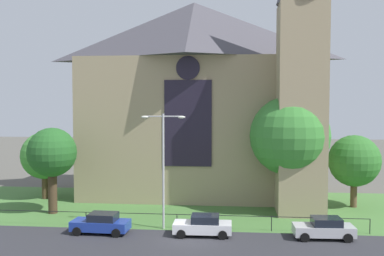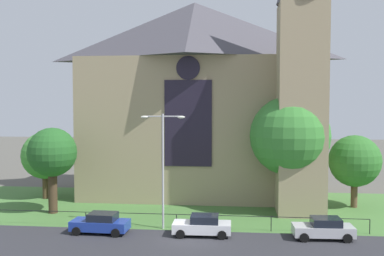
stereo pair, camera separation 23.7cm
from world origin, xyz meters
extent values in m
plane|color=#56544C|center=(0.00, 10.00, 0.00)|extent=(160.00, 160.00, 0.00)
cube|color=#2D2D33|center=(0.00, -2.00, 0.00)|extent=(120.00, 8.00, 0.01)
cube|color=#477538|center=(0.00, 8.00, 0.00)|extent=(120.00, 20.00, 0.01)
cube|color=tan|center=(-1.02, 16.46, 7.00)|extent=(22.00, 12.00, 14.00)
pyramid|color=#47444C|center=(-1.02, 16.46, 17.00)|extent=(22.00, 12.00, 6.00)
cube|color=black|center=(-1.02, 10.41, 7.70)|extent=(4.40, 0.16, 8.00)
cylinder|color=black|center=(-1.02, 10.41, 12.80)|extent=(2.20, 0.15, 2.20)
cube|color=tan|center=(8.98, 8.46, 9.00)|extent=(4.00, 4.00, 18.00)
cylinder|color=black|center=(-1.02, 2.50, 1.10)|extent=(28.59, 0.05, 0.05)
cylinder|color=black|center=(-8.17, 2.50, 0.55)|extent=(0.07, 0.07, 1.10)
cylinder|color=black|center=(-1.02, 2.50, 0.55)|extent=(0.06, 0.07, 1.10)
cylinder|color=black|center=(6.13, 2.50, 0.55)|extent=(0.06, 0.07, 1.10)
cylinder|color=black|center=(13.27, 2.50, 0.55)|extent=(0.07, 0.07, 1.10)
cylinder|color=#423021|center=(-12.42, 6.32, 1.87)|extent=(0.77, 0.77, 3.74)
sphere|color=#235B23|center=(-12.42, 6.32, 5.34)|extent=(4.25, 4.25, 4.25)
cylinder|color=#4C3823|center=(-15.60, 12.12, 1.29)|extent=(0.64, 0.64, 2.59)
sphere|color=#428C38|center=(-15.60, 12.12, 4.34)|extent=(4.69, 4.69, 4.69)
cylinder|color=#4C3823|center=(8.09, 8.79, 2.05)|extent=(1.02, 1.02, 4.11)
sphere|color=#387F33|center=(8.09, 8.79, 6.73)|extent=(6.98, 6.98, 6.98)
cylinder|color=brown|center=(14.23, 11.30, 1.26)|extent=(0.59, 0.59, 2.52)
sphere|color=#2D6B28|center=(14.23, 11.30, 4.29)|extent=(4.73, 4.73, 4.73)
cylinder|color=#B2B2B7|center=(-2.04, 2.40, 4.40)|extent=(0.16, 0.16, 8.79)
cylinder|color=#B2B2B7|center=(-2.74, 2.40, 8.59)|extent=(1.40, 0.10, 0.10)
cylinder|color=#B2B2B7|center=(-1.34, 2.40, 8.59)|extent=(1.40, 0.10, 0.10)
ellipsoid|color=white|center=(-3.44, 2.40, 8.54)|extent=(0.57, 0.26, 0.20)
ellipsoid|color=white|center=(-0.64, 2.40, 8.54)|extent=(0.57, 0.26, 0.20)
cube|color=#1E3899|center=(-6.47, 0.72, 0.61)|extent=(4.28, 1.99, 0.70)
cube|color=black|center=(-6.27, 0.71, 1.23)|extent=(2.07, 1.69, 0.55)
cylinder|color=black|center=(-7.98, -0.12, 0.32)|extent=(0.65, 0.25, 0.64)
cylinder|color=black|center=(-7.90, 1.68, 0.32)|extent=(0.65, 0.25, 0.64)
cylinder|color=black|center=(-5.04, -0.25, 0.32)|extent=(0.65, 0.25, 0.64)
cylinder|color=black|center=(-4.96, 1.55, 0.32)|extent=(0.65, 0.25, 0.64)
cube|color=silver|center=(1.06, 0.87, 0.61)|extent=(4.23, 1.88, 0.70)
cube|color=black|center=(1.26, 0.87, 1.23)|extent=(2.03, 1.64, 0.55)
cylinder|color=black|center=(-0.39, -0.06, 0.32)|extent=(0.64, 0.23, 0.64)
cylinder|color=black|center=(-0.42, 1.74, 0.32)|extent=(0.64, 0.23, 0.64)
cylinder|color=black|center=(2.55, 0.00, 0.32)|extent=(0.64, 0.23, 0.64)
cylinder|color=black|center=(2.52, 1.80, 0.32)|extent=(0.64, 0.23, 0.64)
cube|color=#B7B7BC|center=(9.66, 0.96, 0.61)|extent=(4.28, 2.00, 0.70)
cube|color=black|center=(9.86, 0.97, 1.23)|extent=(2.07, 1.69, 0.55)
cylinder|color=black|center=(8.23, 0.00, 0.32)|extent=(0.65, 0.25, 0.64)
cylinder|color=black|center=(8.15, 1.79, 0.32)|extent=(0.65, 0.25, 0.64)
cylinder|color=black|center=(11.17, 0.13, 0.32)|extent=(0.65, 0.25, 0.64)
cylinder|color=black|center=(11.08, 1.93, 0.32)|extent=(0.65, 0.25, 0.64)
camera|label=1|loc=(3.56, -32.15, 9.71)|focal=43.38mm
camera|label=2|loc=(3.80, -32.13, 9.71)|focal=43.38mm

